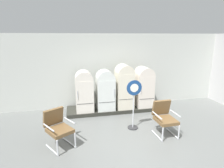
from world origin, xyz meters
TOP-DOWN VIEW (x-y plane):
  - ground at (0.00, 0.00)m, footprint 12.00×10.00m
  - back_wall at (0.00, 3.66)m, footprint 11.76×0.12m
  - display_plinth at (0.00, 3.02)m, footprint 3.60×0.95m
  - refrigerator_0 at (-1.14, 2.92)m, footprint 0.62×0.69m
  - refrigerator_1 at (-0.37, 2.91)m, footprint 0.64×0.66m
  - refrigerator_2 at (0.36, 2.94)m, footprint 0.62×0.72m
  - refrigerator_3 at (1.14, 2.94)m, footprint 0.62×0.72m
  - armchair_left at (-1.96, 0.94)m, footprint 0.83×0.88m
  - armchair_right at (1.01, 0.95)m, footprint 0.63×0.73m
  - sign_stand at (0.24, 1.46)m, footprint 0.46×0.32m

SIDE VIEW (x-z plane):
  - ground at x=0.00m, z-range -0.05..0.00m
  - display_plinth at x=0.00m, z-range 0.00..0.13m
  - armchair_left at x=-1.96m, z-range 0.05..1.04m
  - armchair_right at x=1.01m, z-range 0.05..1.04m
  - sign_stand at x=0.24m, z-range -0.01..1.53m
  - refrigerator_1 at x=-0.37m, z-range 0.18..1.65m
  - refrigerator_0 at x=-1.14m, z-range 0.18..1.66m
  - refrigerator_3 at x=1.14m, z-range 0.18..1.72m
  - refrigerator_2 at x=0.36m, z-range 0.19..1.84m
  - back_wall at x=0.00m, z-range 0.01..2.91m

